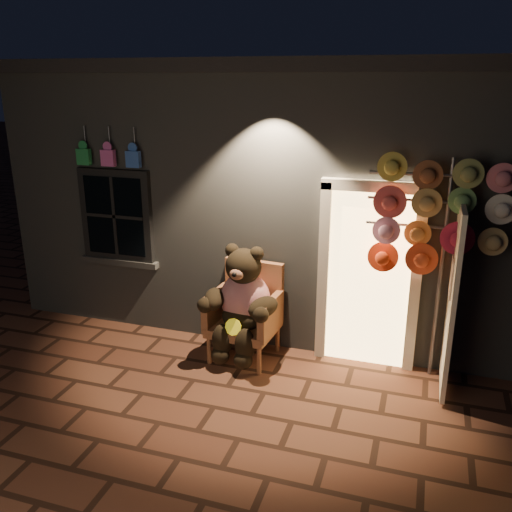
% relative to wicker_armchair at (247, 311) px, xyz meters
% --- Properties ---
extents(ground, '(60.00, 60.00, 0.00)m').
position_rel_wicker_armchair_xyz_m(ground, '(0.04, -1.19, -0.57)').
color(ground, brown).
rests_on(ground, ground).
extents(shop_building, '(7.30, 5.95, 3.51)m').
position_rel_wicker_armchair_xyz_m(shop_building, '(0.04, 2.79, 1.17)').
color(shop_building, slate).
rests_on(shop_building, ground).
extents(wicker_armchair, '(0.84, 0.77, 1.14)m').
position_rel_wicker_armchair_xyz_m(wicker_armchair, '(0.00, 0.00, 0.00)').
color(wicker_armchair, '#975B3A').
rests_on(wicker_armchair, ground).
extents(teddy_bear, '(0.99, 0.80, 1.36)m').
position_rel_wicker_armchair_xyz_m(teddy_bear, '(-0.01, -0.15, 0.17)').
color(teddy_bear, red).
rests_on(teddy_bear, ground).
extents(hat_rack, '(1.47, 0.22, 2.50)m').
position_rel_wicker_armchair_xyz_m(hat_rack, '(2.04, 0.08, 1.34)').
color(hat_rack, '#59595E').
rests_on(hat_rack, ground).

